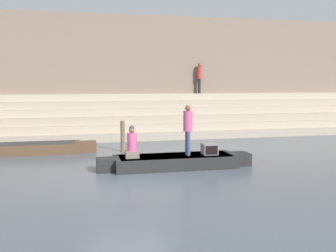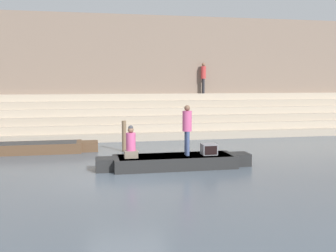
% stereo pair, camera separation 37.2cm
% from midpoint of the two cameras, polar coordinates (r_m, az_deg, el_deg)
% --- Properties ---
extents(ground_plane, '(120.00, 120.00, 0.00)m').
position_cam_midpoint_polar(ground_plane, '(12.19, -5.13, -7.74)').
color(ground_plane, '#4C5660').
extents(ghat_steps, '(36.00, 3.43, 2.30)m').
position_cam_midpoint_polar(ghat_steps, '(21.73, -7.93, 0.68)').
color(ghat_steps, tan).
rests_on(ghat_steps, ground).
extents(back_wall, '(34.20, 1.28, 6.82)m').
position_cam_midpoint_polar(back_wall, '(23.46, -8.29, 7.33)').
color(back_wall, '#7F6B5B').
rests_on(back_wall, ground).
extents(rowboat_main, '(5.42, 1.41, 0.43)m').
position_cam_midpoint_polar(rowboat_main, '(13.71, 1.76, -5.13)').
color(rowboat_main, black).
rests_on(rowboat_main, ground).
extents(person_standing, '(0.32, 0.32, 1.75)m').
position_cam_midpoint_polar(person_standing, '(13.60, 3.57, -0.04)').
color(person_standing, '#3D4C75').
rests_on(person_standing, rowboat_main).
extents(person_rowing, '(0.45, 0.35, 1.10)m').
position_cam_midpoint_polar(person_rowing, '(13.23, -4.61, -2.71)').
color(person_rowing, '#756656').
rests_on(person_rowing, rowboat_main).
extents(tv_set, '(0.52, 0.47, 0.38)m').
position_cam_midpoint_polar(tv_set, '(13.89, 6.73, -3.37)').
color(tv_set, slate).
rests_on(tv_set, rowboat_main).
extents(moored_boat_shore, '(6.36, 1.26, 0.43)m').
position_cam_midpoint_polar(moored_boat_shore, '(17.51, -20.01, -3.00)').
color(moored_boat_shore, brown).
rests_on(moored_boat_shore, ground).
extents(mooring_post, '(0.19, 0.19, 1.32)m').
position_cam_midpoint_polar(mooring_post, '(16.92, -5.76, -1.48)').
color(mooring_post, brown).
rests_on(mooring_post, ground).
extents(person_on_steps, '(0.29, 0.29, 1.81)m').
position_cam_midpoint_polar(person_on_steps, '(23.55, 5.61, 7.32)').
color(person_on_steps, '#28282D').
rests_on(person_on_steps, ghat_steps).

